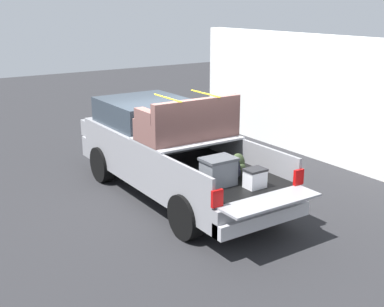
# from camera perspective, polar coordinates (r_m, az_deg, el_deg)

# --- Properties ---
(ground_plane) EXTENTS (40.00, 40.00, 0.00)m
(ground_plane) POSITION_cam_1_polar(r_m,az_deg,el_deg) (10.62, -1.80, -4.91)
(ground_plane) COLOR #262628
(pickup_truck) EXTENTS (6.05, 2.06, 2.23)m
(pickup_truck) POSITION_cam_1_polar(r_m,az_deg,el_deg) (10.60, -2.90, 0.57)
(pickup_truck) COLOR gray
(pickup_truck) RESTS_ON ground_plane
(building_facade) EXTENTS (11.20, 0.36, 3.18)m
(building_facade) POSITION_cam_1_polar(r_m,az_deg,el_deg) (12.71, 17.72, 5.41)
(building_facade) COLOR white
(building_facade) RESTS_ON ground_plane
(trash_can) EXTENTS (0.60, 0.60, 0.98)m
(trash_can) POSITION_cam_1_polar(r_m,az_deg,el_deg) (14.18, 2.22, 2.81)
(trash_can) COLOR #3F4C66
(trash_can) RESTS_ON ground_plane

